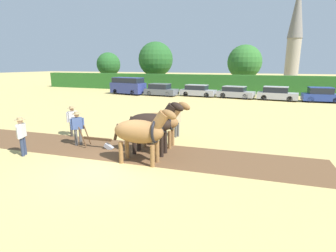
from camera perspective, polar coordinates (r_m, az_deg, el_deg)
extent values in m
plane|color=tan|center=(10.50, -12.87, -9.11)|extent=(240.00, 240.00, 0.00)
cube|color=brown|center=(13.46, -16.96, -4.35)|extent=(21.74, 4.22, 0.01)
cube|color=#286023|center=(38.57, 12.65, 8.93)|extent=(62.82, 1.30, 2.53)
cylinder|color=brown|center=(51.96, -12.67, 10.09)|extent=(0.44, 0.44, 2.77)
sphere|color=#235623|center=(51.90, -12.82, 12.95)|extent=(4.41, 4.41, 4.41)
cylinder|color=#423323|center=(45.80, -2.65, 10.29)|extent=(0.44, 0.44, 3.21)
sphere|color=#235623|center=(45.75, -2.69, 14.29)|extent=(5.81, 5.81, 5.81)
cylinder|color=#4C3823|center=(43.72, 16.07, 9.43)|extent=(0.44, 0.44, 2.87)
sphere|color=#2D6628|center=(43.65, 16.31, 13.22)|extent=(5.29, 5.29, 5.29)
cylinder|color=gray|center=(67.01, 25.44, 12.72)|extent=(2.99, 2.99, 9.61)
cone|color=slate|center=(67.99, 26.39, 21.70)|extent=(3.29, 3.29, 11.74)
ellipsoid|color=brown|center=(10.55, -6.41, -1.20)|extent=(2.15, 1.12, 0.95)
cylinder|color=brown|center=(10.80, -2.38, -5.61)|extent=(0.18, 0.18, 0.89)
cylinder|color=brown|center=(10.32, -3.41, -6.54)|extent=(0.18, 0.18, 0.89)
cylinder|color=brown|center=(11.31, -8.91, -4.88)|extent=(0.18, 0.18, 0.89)
cylinder|color=brown|center=(10.85, -10.19, -5.72)|extent=(0.18, 0.18, 0.89)
cylinder|color=brown|center=(10.12, -1.86, 1.09)|extent=(0.83, 0.50, 0.88)
ellipsoid|color=brown|center=(9.94, 0.27, 2.53)|extent=(0.69, 0.30, 0.54)
cube|color=black|center=(10.03, -0.92, 2.16)|extent=(0.40, 0.10, 0.53)
cylinder|color=black|center=(11.01, -11.15, -1.30)|extent=(0.30, 0.14, 0.71)
torus|color=black|center=(10.27, -2.67, -1.11)|extent=(0.17, 0.96, 0.96)
ellipsoid|color=black|center=(11.60, -4.06, 0.60)|extent=(2.04, 1.05, 0.89)
cylinder|color=black|center=(11.85, -0.62, -3.60)|extent=(0.18, 0.18, 1.00)
cylinder|color=black|center=(11.38, -1.42, -4.31)|extent=(0.18, 0.18, 1.00)
cylinder|color=black|center=(12.30, -6.37, -3.05)|extent=(0.18, 0.18, 1.00)
cylinder|color=black|center=(11.85, -7.37, -3.71)|extent=(0.18, 0.18, 1.00)
cylinder|color=black|center=(11.22, -0.07, 2.80)|extent=(0.84, 0.47, 0.91)
ellipsoid|color=black|center=(11.06, 2.02, 4.21)|extent=(0.69, 0.30, 0.54)
cube|color=black|center=(11.14, 0.85, 3.70)|extent=(0.43, 0.10, 0.57)
cylinder|color=black|center=(11.99, -8.27, 0.45)|extent=(0.30, 0.14, 0.71)
torus|color=black|center=(11.35, -0.79, 0.71)|extent=(0.16, 0.91, 0.90)
ellipsoid|color=brown|center=(12.73, -2.10, 0.98)|extent=(2.03, 1.01, 0.85)
cylinder|color=brown|center=(12.95, 0.98, -2.47)|extent=(0.18, 0.18, 0.86)
cylinder|color=brown|center=(12.50, 0.35, -3.05)|extent=(0.18, 0.18, 0.86)
cylinder|color=brown|center=(13.36, -4.33, -2.02)|extent=(0.18, 0.18, 0.86)
cylinder|color=brown|center=(12.92, -5.13, -2.56)|extent=(0.18, 0.18, 0.86)
cylinder|color=brown|center=(12.38, 1.57, 3.02)|extent=(0.84, 0.45, 0.93)
ellipsoid|color=brown|center=(12.21, 3.58, 4.37)|extent=(0.69, 0.30, 0.54)
cube|color=black|center=(12.29, 2.46, 3.80)|extent=(0.45, 0.11, 0.60)
cylinder|color=black|center=(13.08, -5.99, 0.85)|extent=(0.30, 0.14, 0.71)
torus|color=black|center=(12.50, 0.90, 1.07)|extent=(0.16, 0.87, 0.87)
cube|color=#4C331E|center=(13.04, -15.15, -2.73)|extent=(1.52, 0.19, 0.12)
cube|color=#939399|center=(12.83, -12.76, -4.48)|extent=(0.49, 0.23, 0.39)
cylinder|color=#4C331E|center=(13.55, -17.16, -1.83)|extent=(0.40, 0.08, 0.96)
cylinder|color=#4C331E|center=(13.23, -18.13, -2.26)|extent=(0.40, 0.08, 0.96)
cylinder|color=#4C4C4C|center=(13.77, -18.50, -2.27)|extent=(0.14, 0.14, 0.83)
cylinder|color=#4C4C4C|center=(13.76, -19.40, -2.36)|extent=(0.14, 0.14, 0.83)
cube|color=#3D5184|center=(13.60, -19.17, 0.56)|extent=(0.49, 0.48, 0.59)
sphere|color=tan|center=(13.53, -19.30, 2.25)|extent=(0.22, 0.22, 0.22)
cylinder|color=#3D5184|center=(13.63, -17.96, 0.57)|extent=(0.09, 0.09, 0.55)
cylinder|color=#3D5184|center=(13.60, -20.36, 0.36)|extent=(0.09, 0.09, 0.55)
cylinder|color=tan|center=(13.51, -19.32, 2.53)|extent=(0.43, 0.43, 0.02)
cylinder|color=tan|center=(13.50, -19.34, 2.74)|extent=(0.21, 0.21, 0.10)
cylinder|color=#4C4C4C|center=(14.63, 2.19, -0.74)|extent=(0.14, 0.14, 0.81)
cylinder|color=#4C4C4C|center=(14.46, 1.69, -0.89)|extent=(0.14, 0.14, 0.81)
cube|color=tan|center=(14.39, 1.96, 1.86)|extent=(0.34, 0.51, 0.57)
sphere|color=tan|center=(14.32, 1.98, 3.44)|extent=(0.22, 0.22, 0.22)
cylinder|color=tan|center=(14.62, 2.63, 1.94)|extent=(0.09, 0.09, 0.54)
cylinder|color=tan|center=(14.18, 1.28, 1.60)|extent=(0.09, 0.09, 0.54)
cylinder|color=#42382D|center=(14.31, 1.98, 3.70)|extent=(0.42, 0.42, 0.02)
cylinder|color=#42382D|center=(14.30, 1.98, 3.90)|extent=(0.21, 0.21, 0.10)
cylinder|color=#28334C|center=(13.32, -28.78, -3.74)|extent=(0.14, 0.14, 0.84)
cylinder|color=#28334C|center=(13.13, -29.17, -4.01)|extent=(0.14, 0.14, 0.84)
cube|color=silver|center=(13.05, -29.32, -0.86)|extent=(0.39, 0.53, 0.60)
sphere|color=tan|center=(12.97, -29.53, 0.93)|extent=(0.23, 0.23, 0.23)
cylinder|color=silver|center=(13.31, -28.80, -0.65)|extent=(0.09, 0.09, 0.56)
cylinder|color=silver|center=(12.80, -29.84, -1.27)|extent=(0.09, 0.09, 0.56)
cylinder|color=tan|center=(12.96, -29.56, 1.22)|extent=(0.43, 0.43, 0.02)
cylinder|color=tan|center=(12.95, -29.59, 1.44)|extent=(0.22, 0.22, 0.10)
cylinder|color=#38332D|center=(15.68, -19.58, -0.51)|extent=(0.14, 0.14, 0.83)
cylinder|color=#38332D|center=(15.59, -20.28, -0.65)|extent=(0.14, 0.14, 0.83)
cube|color=#B7B7BC|center=(15.49, -20.13, 1.97)|extent=(0.37, 0.52, 0.59)
sphere|color=tan|center=(15.42, -20.25, 3.48)|extent=(0.23, 0.23, 0.23)
cylinder|color=#B7B7BC|center=(15.63, -19.19, 2.05)|extent=(0.09, 0.09, 0.55)
cylinder|color=#B7B7BC|center=(15.37, -21.08, 1.73)|extent=(0.09, 0.09, 0.55)
cylinder|color=tan|center=(15.41, -20.27, 3.73)|extent=(0.43, 0.43, 0.02)
cylinder|color=tan|center=(15.41, -20.29, 3.91)|extent=(0.21, 0.21, 0.10)
cube|color=navy|center=(36.19, -8.70, 8.22)|extent=(5.04, 2.74, 1.36)
cube|color=black|center=(36.12, -8.76, 9.80)|extent=(4.44, 2.45, 0.64)
cube|color=navy|center=(36.10, -8.78, 10.36)|extent=(4.44, 2.45, 0.06)
cylinder|color=black|center=(36.01, -5.96, 7.45)|extent=(0.74, 0.34, 0.72)
cylinder|color=black|center=(34.65, -7.67, 7.18)|extent=(0.74, 0.34, 0.72)
cylinder|color=black|center=(37.84, -9.59, 7.61)|extent=(0.74, 0.34, 0.72)
cylinder|color=black|center=(36.55, -11.34, 7.35)|extent=(0.74, 0.34, 0.72)
cube|color=#565B66|center=(34.17, -1.48, 7.50)|extent=(4.34, 2.17, 0.72)
cube|color=black|center=(34.20, -1.81, 8.62)|extent=(2.64, 1.85, 0.61)
cube|color=#565B66|center=(34.18, -1.81, 9.17)|extent=(2.64, 1.85, 0.06)
cylinder|color=black|center=(34.36, 1.09, 7.17)|extent=(0.64, 0.27, 0.63)
cylinder|color=black|center=(32.89, -0.08, 6.90)|extent=(0.64, 0.27, 0.63)
cylinder|color=black|center=(35.50, -2.78, 7.35)|extent=(0.64, 0.27, 0.63)
cylinder|color=black|center=(34.08, -4.07, 7.09)|extent=(0.64, 0.27, 0.63)
cube|color=#9E9EA8|center=(33.62, 6.57, 7.29)|extent=(4.55, 2.13, 0.67)
cube|color=black|center=(33.63, 6.24, 8.35)|extent=(2.77, 1.80, 0.56)
cube|color=#9E9EA8|center=(33.61, 6.25, 8.88)|extent=(2.77, 1.80, 0.06)
cylinder|color=black|center=(33.94, 9.19, 6.93)|extent=(0.65, 0.27, 0.63)
cylinder|color=black|center=(32.49, 8.40, 6.68)|extent=(0.65, 0.27, 0.63)
cylinder|color=black|center=(34.82, 4.84, 7.20)|extent=(0.65, 0.27, 0.63)
cylinder|color=black|center=(33.40, 3.89, 6.97)|extent=(0.65, 0.27, 0.63)
cube|color=#9E9EA8|center=(32.62, 14.54, 6.77)|extent=(4.46, 2.41, 0.65)
cube|color=black|center=(32.62, 14.24, 7.83)|extent=(2.75, 2.00, 0.53)
cube|color=#9E9EA8|center=(32.60, 14.27, 8.35)|extent=(2.75, 2.00, 0.06)
cylinder|color=black|center=(33.14, 17.09, 6.39)|extent=(0.68, 0.31, 0.66)
cylinder|color=black|center=(31.56, 16.48, 6.12)|extent=(0.68, 0.31, 0.66)
cylinder|color=black|center=(33.76, 12.69, 6.77)|extent=(0.68, 0.31, 0.66)
cylinder|color=black|center=(32.21, 11.88, 6.51)|extent=(0.68, 0.31, 0.66)
cube|color=#A8A8B2|center=(32.10, 22.70, 6.11)|extent=(4.43, 2.20, 0.71)
cube|color=black|center=(32.05, 22.43, 7.31)|extent=(2.72, 1.84, 0.60)
cube|color=#A8A8B2|center=(32.03, 22.48, 7.90)|extent=(2.72, 1.84, 0.06)
cylinder|color=black|center=(32.80, 25.09, 5.64)|extent=(0.65, 0.29, 0.63)
cylinder|color=black|center=(31.30, 24.96, 5.35)|extent=(0.65, 0.29, 0.63)
cylinder|color=black|center=(33.00, 20.49, 6.09)|extent=(0.65, 0.29, 0.63)
cylinder|color=black|center=(31.50, 20.15, 5.82)|extent=(0.65, 0.29, 0.63)
cube|color=navy|center=(32.62, 30.44, 5.44)|extent=(3.92, 2.00, 0.74)
cube|color=black|center=(32.51, 30.25, 6.66)|extent=(2.39, 1.72, 0.62)
cube|color=navy|center=(32.48, 30.32, 7.25)|extent=(2.39, 1.72, 0.06)
cylinder|color=black|center=(33.67, 32.06, 5.05)|extent=(0.65, 0.26, 0.63)
cylinder|color=black|center=(32.22, 32.74, 4.68)|extent=(0.65, 0.26, 0.63)
cylinder|color=black|center=(33.12, 28.11, 5.40)|extent=(0.65, 0.26, 0.63)
cylinder|color=black|center=(31.65, 28.62, 5.05)|extent=(0.65, 0.26, 0.63)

